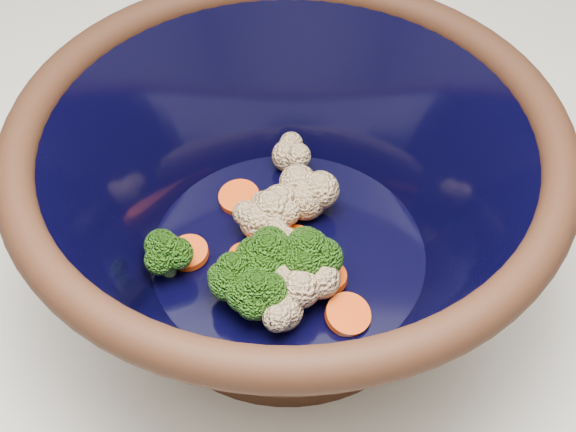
% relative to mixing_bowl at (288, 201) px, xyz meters
% --- Properties ---
extents(mixing_bowl, '(0.43, 0.43, 0.16)m').
position_rel_mixing_bowl_xyz_m(mixing_bowl, '(0.00, 0.00, 0.00)').
color(mixing_bowl, black).
rests_on(mixing_bowl, counter).
extents(vegetable_pile, '(0.17, 0.18, 0.05)m').
position_rel_mixing_bowl_xyz_m(vegetable_pile, '(-0.01, -0.02, -0.03)').
color(vegetable_pile, '#608442').
rests_on(vegetable_pile, mixing_bowl).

